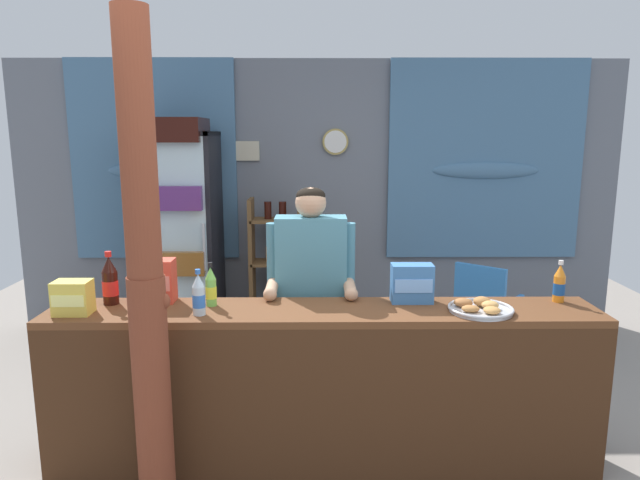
{
  "coord_description": "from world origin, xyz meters",
  "views": [
    {
      "loc": [
        -0.02,
        -2.6,
        1.88
      ],
      "look_at": [
        0.01,
        0.81,
        1.23
      ],
      "focal_mm": 31.54,
      "sensor_mm": 36.0,
      "label": 1
    }
  ],
  "objects_px": {
    "shopkeeper": "(311,278)",
    "soda_bottle_cola": "(110,282)",
    "pastry_tray": "(480,308)",
    "timber_post": "(146,287)",
    "drink_fridge": "(177,223)",
    "stall_counter": "(324,379)",
    "snack_box_instant_noodle": "(73,298)",
    "snack_box_crackers": "(155,281)",
    "snack_box_biscuit": "(412,283)",
    "soda_bottle_lime_soda": "(211,287)",
    "soda_bottle_water": "(199,296)",
    "plastic_lawn_chair": "(485,307)",
    "bottle_shelf_rack": "(276,266)",
    "soda_bottle_orange_soda": "(559,284)"
  },
  "relations": [
    {
      "from": "soda_bottle_orange_soda",
      "to": "snack_box_instant_noodle",
      "type": "height_order",
      "value": "soda_bottle_orange_soda"
    },
    {
      "from": "timber_post",
      "to": "soda_bottle_water",
      "type": "xyz_separation_m",
      "value": [
        0.18,
        0.3,
        -0.13
      ]
    },
    {
      "from": "snack_box_biscuit",
      "to": "soda_bottle_lime_soda",
      "type": "bearing_deg",
      "value": -177.12
    },
    {
      "from": "drink_fridge",
      "to": "soda_bottle_lime_soda",
      "type": "bearing_deg",
      "value": -71.11
    },
    {
      "from": "plastic_lawn_chair",
      "to": "timber_post",
      "type": "bearing_deg",
      "value": -140.72
    },
    {
      "from": "pastry_tray",
      "to": "plastic_lawn_chair",
      "type": "bearing_deg",
      "value": 71.49
    },
    {
      "from": "bottle_shelf_rack",
      "to": "shopkeeper",
      "type": "xyz_separation_m",
      "value": [
        0.33,
        -1.6,
        0.3
      ]
    },
    {
      "from": "snack_box_instant_noodle",
      "to": "plastic_lawn_chair",
      "type": "bearing_deg",
      "value": 28.61
    },
    {
      "from": "stall_counter",
      "to": "soda_bottle_lime_soda",
      "type": "relative_size",
      "value": 12.27
    },
    {
      "from": "stall_counter",
      "to": "snack_box_instant_noodle",
      "type": "xyz_separation_m",
      "value": [
        -1.34,
        0.02,
        0.46
      ]
    },
    {
      "from": "soda_bottle_orange_soda",
      "to": "soda_bottle_water",
      "type": "bearing_deg",
      "value": -173.77
    },
    {
      "from": "soda_bottle_lime_soda",
      "to": "snack_box_crackers",
      "type": "bearing_deg",
      "value": 166.77
    },
    {
      "from": "drink_fridge",
      "to": "bottle_shelf_rack",
      "type": "distance_m",
      "value": 0.96
    },
    {
      "from": "plastic_lawn_chair",
      "to": "soda_bottle_orange_soda",
      "type": "distance_m",
      "value": 1.37
    },
    {
      "from": "bottle_shelf_rack",
      "to": "snack_box_biscuit",
      "type": "xyz_separation_m",
      "value": [
        0.91,
        -1.9,
        0.35
      ]
    },
    {
      "from": "drink_fridge",
      "to": "snack_box_instant_noodle",
      "type": "xyz_separation_m",
      "value": [
        -0.08,
        -1.99,
        -0.09
      ]
    },
    {
      "from": "timber_post",
      "to": "drink_fridge",
      "type": "bearing_deg",
      "value": 100.15
    },
    {
      "from": "timber_post",
      "to": "soda_bottle_cola",
      "type": "distance_m",
      "value": 0.63
    },
    {
      "from": "shopkeeper",
      "to": "soda_bottle_water",
      "type": "height_order",
      "value": "shopkeeper"
    },
    {
      "from": "stall_counter",
      "to": "shopkeeper",
      "type": "relative_size",
      "value": 1.96
    },
    {
      "from": "shopkeeper",
      "to": "soda_bottle_cola",
      "type": "relative_size",
      "value": 5.1
    },
    {
      "from": "plastic_lawn_chair",
      "to": "shopkeeper",
      "type": "distance_m",
      "value": 1.77
    },
    {
      "from": "soda_bottle_lime_soda",
      "to": "snack_box_instant_noodle",
      "type": "distance_m",
      "value": 0.73
    },
    {
      "from": "soda_bottle_cola",
      "to": "snack_box_biscuit",
      "type": "relative_size",
      "value": 1.29
    },
    {
      "from": "snack_box_crackers",
      "to": "soda_bottle_lime_soda",
      "type": "bearing_deg",
      "value": -13.23
    },
    {
      "from": "soda_bottle_cola",
      "to": "pastry_tray",
      "type": "distance_m",
      "value": 2.07
    },
    {
      "from": "shopkeeper",
      "to": "snack_box_instant_noodle",
      "type": "distance_m",
      "value": 1.36
    },
    {
      "from": "drink_fridge",
      "to": "soda_bottle_orange_soda",
      "type": "xyz_separation_m",
      "value": [
        2.62,
        -1.79,
        -0.07
      ]
    },
    {
      "from": "soda_bottle_cola",
      "to": "snack_box_crackers",
      "type": "distance_m",
      "value": 0.25
    },
    {
      "from": "stall_counter",
      "to": "snack_box_instant_noodle",
      "type": "relative_size",
      "value": 15.94
    },
    {
      "from": "stall_counter",
      "to": "plastic_lawn_chair",
      "type": "xyz_separation_m",
      "value": [
        1.33,
        1.48,
        -0.06
      ]
    },
    {
      "from": "bottle_shelf_rack",
      "to": "soda_bottle_orange_soda",
      "type": "xyz_separation_m",
      "value": [
        1.76,
        -1.9,
        0.34
      ]
    },
    {
      "from": "soda_bottle_orange_soda",
      "to": "pastry_tray",
      "type": "bearing_deg",
      "value": -159.84
    },
    {
      "from": "stall_counter",
      "to": "drink_fridge",
      "type": "relative_size",
      "value": 1.52
    },
    {
      "from": "stall_counter",
      "to": "soda_bottle_orange_soda",
      "type": "relative_size",
      "value": 12.53
    },
    {
      "from": "snack_box_biscuit",
      "to": "soda_bottle_cola",
      "type": "bearing_deg",
      "value": -179.33
    },
    {
      "from": "snack_box_biscuit",
      "to": "snack_box_crackers",
      "type": "xyz_separation_m",
      "value": [
        -1.47,
        0.02,
        0.01
      ]
    },
    {
      "from": "plastic_lawn_chair",
      "to": "snack_box_crackers",
      "type": "xyz_separation_m",
      "value": [
        -2.3,
        -1.24,
        0.55
      ]
    },
    {
      "from": "drink_fridge",
      "to": "soda_bottle_cola",
      "type": "relative_size",
      "value": 6.57
    },
    {
      "from": "plastic_lawn_chair",
      "to": "soda_bottle_cola",
      "type": "distance_m",
      "value": 2.9
    },
    {
      "from": "shopkeeper",
      "to": "soda_bottle_water",
      "type": "bearing_deg",
      "value": -138.95
    },
    {
      "from": "bottle_shelf_rack",
      "to": "soda_bottle_lime_soda",
      "type": "xyz_separation_m",
      "value": [
        -0.23,
        -1.96,
        0.34
      ]
    },
    {
      "from": "drink_fridge",
      "to": "snack_box_biscuit",
      "type": "distance_m",
      "value": 2.52
    },
    {
      "from": "shopkeeper",
      "to": "soda_bottle_lime_soda",
      "type": "distance_m",
      "value": 0.66
    },
    {
      "from": "snack_box_instant_noodle",
      "to": "pastry_tray",
      "type": "distance_m",
      "value": 2.19
    },
    {
      "from": "timber_post",
      "to": "drink_fridge",
      "type": "xyz_separation_m",
      "value": [
        -0.41,
        2.31,
        -0.06
      ]
    },
    {
      "from": "timber_post",
      "to": "snack_box_crackers",
      "type": "xyz_separation_m",
      "value": [
        -0.12,
        0.55,
        -0.12
      ]
    },
    {
      "from": "soda_bottle_cola",
      "to": "soda_bottle_orange_soda",
      "type": "distance_m",
      "value": 2.56
    },
    {
      "from": "snack_box_instant_noodle",
      "to": "pastry_tray",
      "type": "height_order",
      "value": "snack_box_instant_noodle"
    },
    {
      "from": "soda_bottle_water",
      "to": "soda_bottle_orange_soda",
      "type": "distance_m",
      "value": 2.03
    }
  ]
}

